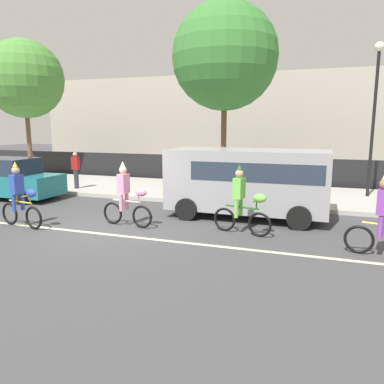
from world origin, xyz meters
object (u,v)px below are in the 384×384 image
Objects in this scene: parade_cyclist_pink at (127,198)px; parade_cyclist_lime at (242,204)px; pedestrian_onlooker at (76,169)px; parked_van_grey at (249,178)px; parked_car_teal at (11,179)px; street_lamp_post at (375,97)px; parade_cyclist_cobalt at (20,199)px.

parade_cyclist_pink is 3.37m from parade_cyclist_lime.
parade_cyclist_lime is 1.19× the size of pedestrian_onlooker.
parked_van_grey is 3.09× the size of pedestrian_onlooker.
parade_cyclist_pink reaches higher than pedestrian_onlooker.
parade_cyclist_lime reaches higher than parked_car_teal.
parade_cyclist_pink is at bearing -41.57° from pedestrian_onlooker.
pedestrian_onlooker is at bearing 138.43° from parade_cyclist_pink.
parade_cyclist_lime is at bearing -26.37° from pedestrian_onlooker.
parked_car_teal is 0.70× the size of street_lamp_post.
parade_cyclist_cobalt is 0.33× the size of street_lamp_post.
parked_car_teal is (-9.91, 1.95, -0.06)m from parade_cyclist_lime.
parade_cyclist_cobalt is 5.98m from pedestrian_onlooker.
pedestrian_onlooker is at bearing 54.99° from parked_car_teal.
parked_van_grey is 0.85× the size of street_lamp_post.
street_lamp_post reaches higher than parked_car_teal.
parade_cyclist_cobalt is at bearing -42.30° from parked_car_teal.
parade_cyclist_cobalt is 5.01m from parked_car_teal.
street_lamp_post is (3.94, 4.43, 2.71)m from parked_van_grey.
street_lamp_post reaches higher than parked_van_grey.
parade_cyclist_lime is 10.11m from parked_car_teal.
parade_cyclist_lime is 1.99m from parked_van_grey.
parked_van_grey reaches higher than pedestrian_onlooker.
pedestrian_onlooker is (-2.16, 5.57, 0.17)m from parade_cyclist_cobalt.
parade_cyclist_pink is 6.94m from parked_car_teal.
parade_cyclist_lime is at bearing -11.15° from parked_car_teal.
parked_van_grey is at bearing 35.12° from parade_cyclist_pink.
parade_cyclist_cobalt is at bearing -142.04° from street_lamp_post.
parked_van_grey is at bearing -15.15° from pedestrian_onlooker.
pedestrian_onlooker is (-12.13, -2.21, -2.97)m from street_lamp_post.
pedestrian_onlooker is (-5.02, 4.45, 0.17)m from parade_cyclist_pink.
parked_van_grey reaches higher than parade_cyclist_lime.
street_lamp_post is at bearing 37.96° from parade_cyclist_cobalt.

